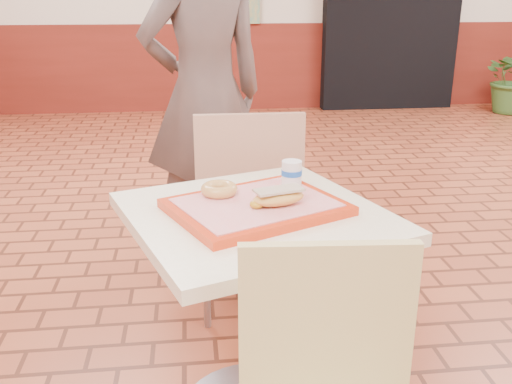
{
  "coord_description": "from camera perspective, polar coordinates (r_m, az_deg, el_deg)",
  "views": [
    {
      "loc": [
        -1.19,
        -1.87,
        1.36
      ],
      "look_at": [
        -1.01,
        -0.32,
        0.81
      ],
      "focal_mm": 40.0,
      "sensor_mm": 36.0,
      "label": 1
    }
  ],
  "objects": [
    {
      "name": "wainscot_band",
      "position": [
        2.38,
        24.01,
        -3.47
      ],
      "size": [
        8.0,
        10.0,
        1.0
      ],
      "color": "maroon",
      "rests_on": "ground"
    },
    {
      "name": "paper_cup",
      "position": [
        1.8,
        3.58,
        1.89
      ],
      "size": [
        0.06,
        0.06,
        0.08
      ],
      "rotation": [
        0.0,
        0.0,
        -0.24
      ],
      "color": "silver",
      "rests_on": "serving_tray"
    },
    {
      "name": "ring_donut",
      "position": [
        1.72,
        -3.7,
        0.29
      ],
      "size": [
        0.15,
        0.15,
        0.03
      ],
      "primitive_type": "torus",
      "rotation": [
        0.0,
        0.0,
        0.4
      ],
      "color": "#C59047",
      "rests_on": "serving_tray"
    },
    {
      "name": "chair_main_back",
      "position": [
        2.39,
        -0.86,
        -1.21
      ],
      "size": [
        0.43,
        0.43,
        0.92
      ],
      "rotation": [
        0.0,
        0.0,
        3.13
      ],
      "color": "tan",
      "rests_on": "ground"
    },
    {
      "name": "corridor_doorway",
      "position": [
        7.16,
        13.4,
        16.91
      ],
      "size": [
        1.6,
        0.22,
        2.2
      ],
      "primitive_type": "cube",
      "color": "black",
      "rests_on": "ground"
    },
    {
      "name": "serving_tray",
      "position": [
        1.67,
        0.0,
        -1.48
      ],
      "size": [
        0.47,
        0.37,
        0.03
      ],
      "rotation": [
        0.0,
        0.0,
        0.43
      ],
      "color": "red",
      "rests_on": "main_table"
    },
    {
      "name": "main_table",
      "position": [
        1.78,
        -0.0,
        -9.25
      ],
      "size": [
        0.71,
        0.71,
        0.75
      ],
      "rotation": [
        0.0,
        0.0,
        0.34
      ],
      "color": "#EEE9C0",
      "rests_on": "ground"
    },
    {
      "name": "long_john_donut",
      "position": [
        1.63,
        2.15,
        -0.56
      ],
      "size": [
        0.17,
        0.12,
        0.05
      ],
      "rotation": [
        0.0,
        0.0,
        0.28
      ],
      "color": "gold",
      "rests_on": "serving_tray"
    },
    {
      "name": "customer",
      "position": [
        2.84,
        -5.13,
        9.71
      ],
      "size": [
        0.74,
        0.6,
        1.76
      ],
      "primitive_type": "imported",
      "rotation": [
        0.0,
        0.0,
        3.47
      ],
      "color": "brown",
      "rests_on": "ground"
    }
  ]
}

